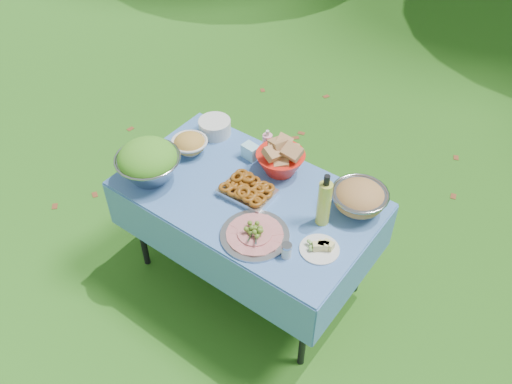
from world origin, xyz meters
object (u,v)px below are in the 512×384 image
Objects in this scene: oil_bottle at (324,200)px; salad_bowl at (148,162)px; charcuterie_platter at (255,231)px; plate_stack at (215,127)px; pasta_bowl_steel at (359,198)px; picnic_table at (248,237)px; bread_bowl at (281,158)px.

salad_bowl is at bearing -163.38° from oil_bottle.
oil_bottle reaches higher than charcuterie_platter.
salad_bowl is 0.56m from plate_stack.
salad_bowl is at bearing -155.51° from pasta_bowl_steel.
pasta_bowl_steel is 0.93× the size of oil_bottle.
plate_stack is 1.06m from pasta_bowl_steel.
oil_bottle is at bearing 7.76° from picnic_table.
plate_stack is 0.71× the size of bread_bowl.
pasta_bowl_steel is at bearing -2.80° from plate_stack.
pasta_bowl_steel is (1.09, 0.50, -0.04)m from salad_bowl.
charcuterie_platter is (0.19, -0.51, -0.05)m from bread_bowl.
pasta_bowl_steel reaches higher than picnic_table.
plate_stack is 0.54m from bread_bowl.
charcuterie_platter is at bearing -0.27° from salad_bowl.
salad_bowl is 1.83× the size of plate_stack.
bread_bowl is at bearing 81.85° from picnic_table.
oil_bottle is (0.99, 0.30, 0.04)m from salad_bowl.
salad_bowl is at bearing 179.73° from charcuterie_platter.
bread_bowl reaches higher than plate_stack.
oil_bottle reaches higher than bread_bowl.
bread_bowl reaches higher than charcuterie_platter.
pasta_bowl_steel is 0.24m from oil_bottle.
salad_bowl is 1.29× the size of bread_bowl.
charcuterie_platter is 1.11× the size of oil_bottle.
salad_bowl is at bearing -156.39° from picnic_table.
oil_bottle is at bearing -26.51° from bread_bowl.
salad_bowl is 1.03m from oil_bottle.
bread_bowl is 0.52m from pasta_bowl_steel.
oil_bottle is (0.42, -0.21, 0.07)m from bread_bowl.
oil_bottle reaches higher than pasta_bowl_steel.
bread_bowl is 0.47m from oil_bottle.
picnic_table is 4.42× the size of oil_bottle.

